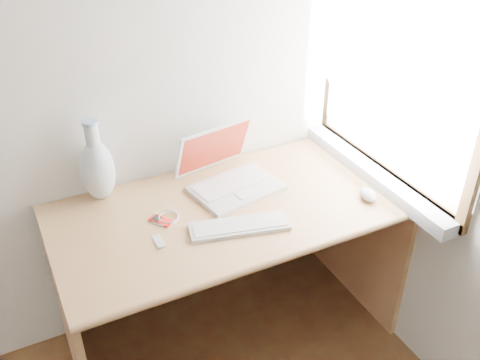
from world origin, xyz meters
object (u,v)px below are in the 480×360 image
external_keyboard (239,226)px  vase (97,168)px  laptop (231,173)px  desk (222,237)px

external_keyboard → vase: vase is taller
laptop → external_keyboard: laptop is taller
laptop → vase: (-0.53, 0.15, 0.09)m
desk → laptop: 0.30m
desk → vase: (-0.45, 0.21, 0.37)m
laptop → vase: 0.56m
desk → vase: vase is taller
desk → external_keyboard: external_keyboard is taller
external_keyboard → vase: size_ratio=1.13×
external_keyboard → vase: bearing=147.1°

